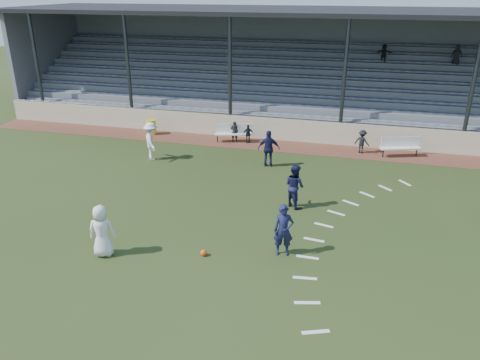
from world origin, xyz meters
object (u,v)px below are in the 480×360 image
Objects in this scene: bench_right at (401,145)px; trash_bin at (151,127)px; player_white_lead at (102,231)px; football at (204,253)px; player_navy_lead at (284,230)px; bench_left at (234,131)px.

bench_right is 2.46× the size of trash_bin.
trash_bin is 0.49× the size of player_white_lead.
player_navy_lead is at bearing 17.20° from football.
player_navy_lead reaches higher than bench_right.
player_navy_lead is (2.38, 0.74, 0.75)m from football.
player_white_lead is 5.61m from player_navy_lead.
football is at bearing 179.14° from player_white_lead.
trash_bin is 13.43m from football.
player_white_lead is (-0.83, -12.13, 0.26)m from bench_left.
football is 0.12× the size of player_navy_lead.
bench_right is 13.41m from trash_bin.
bench_left is 11.59m from player_navy_lead.
player_white_lead is at bearing -71.73° from trash_bin.
bench_left is 11.60m from football.
player_navy_lead reaches higher than football.
trash_bin is 4.07× the size of football.
bench_left is at bearing 100.96° from football.
football is (-6.35, -11.25, -0.48)m from bench_right.
trash_bin is (-4.85, 0.04, -0.15)m from bench_left.
player_white_lead is (4.02, -12.18, 0.42)m from trash_bin.
bench_left is 2.47× the size of trash_bin.
bench_right is at bearing -18.09° from bench_left.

